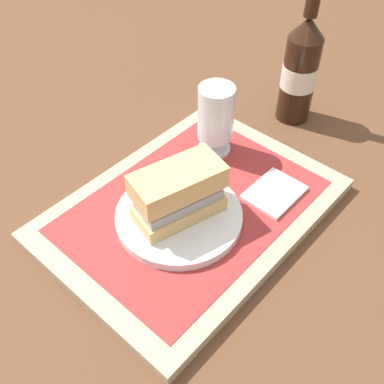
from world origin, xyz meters
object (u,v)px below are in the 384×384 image
(beer_glass, at_px, (216,117))
(beer_bottle, at_px, (300,69))
(plate, at_px, (179,216))
(sandwich, at_px, (180,192))

(beer_glass, bearing_deg, beer_bottle, -9.25)
(plate, relative_size, beer_bottle, 0.71)
(plate, xyz_separation_m, beer_glass, (0.16, 0.07, 0.06))
(beer_glass, xyz_separation_m, beer_bottle, (0.20, -0.03, 0.01))
(beer_glass, bearing_deg, plate, -157.89)
(sandwich, xyz_separation_m, beer_bottle, (0.36, 0.03, 0.03))
(sandwich, bearing_deg, beer_glass, 38.62)
(sandwich, distance_m, beer_bottle, 0.36)
(plate, bearing_deg, sandwich, -15.81)
(plate, bearing_deg, beer_glass, 22.11)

